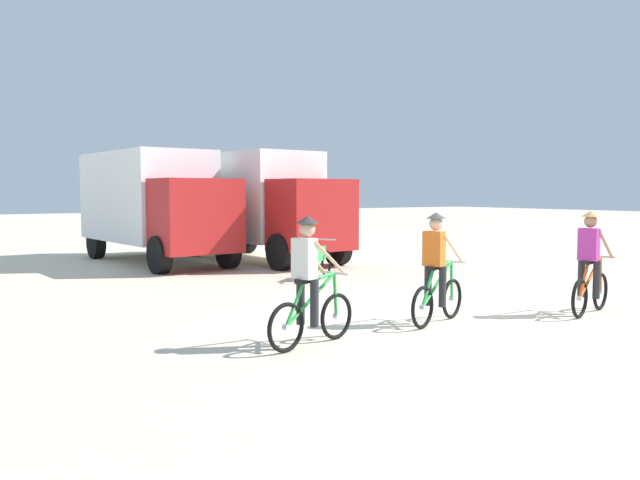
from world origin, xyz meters
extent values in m
plane|color=beige|center=(0.00, 0.00, 0.00)|extent=(120.00, 120.00, 0.00)
cube|color=white|center=(-1.34, 12.10, 2.00)|extent=(2.78, 5.36, 2.70)
cube|color=#B21E1E|center=(-1.09, 8.71, 1.50)|extent=(2.31, 1.66, 2.00)
cube|color=black|center=(-1.04, 8.01, 1.85)|extent=(2.02, 0.23, 0.80)
cylinder|color=black|center=(-0.08, 8.89, 0.50)|extent=(0.39, 1.02, 1.00)
cylinder|color=black|center=(-2.12, 8.74, 0.50)|extent=(0.39, 1.02, 1.00)
cylinder|color=black|center=(-0.45, 13.86, 0.50)|extent=(0.39, 1.02, 1.00)
cylinder|color=black|center=(-2.49, 13.71, 0.50)|extent=(0.39, 1.02, 1.00)
cube|color=white|center=(1.61, 11.05, 2.00)|extent=(2.89, 5.41, 2.70)
cube|color=#B21E1E|center=(1.94, 7.67, 1.50)|extent=(2.34, 1.71, 2.00)
cube|color=black|center=(2.01, 6.97, 1.85)|extent=(2.02, 0.28, 0.80)
cylinder|color=black|center=(2.94, 7.87, 0.50)|extent=(0.42, 1.03, 1.00)
cylinder|color=black|center=(0.91, 7.67, 0.50)|extent=(0.42, 1.03, 1.00)
cylinder|color=black|center=(2.46, 12.83, 0.50)|extent=(0.42, 1.03, 1.00)
cylinder|color=black|center=(0.43, 12.63, 0.50)|extent=(0.42, 1.03, 1.00)
torus|color=black|center=(-2.53, -0.04, 0.34)|extent=(0.67, 0.24, 0.68)
cylinder|color=silver|center=(-2.53, -0.04, 0.34)|extent=(0.10, 0.10, 0.08)
torus|color=black|center=(-3.54, -0.32, 0.34)|extent=(0.67, 0.24, 0.68)
cylinder|color=silver|center=(-3.54, -0.32, 0.34)|extent=(0.10, 0.10, 0.08)
cylinder|color=green|center=(-3.06, -0.19, 0.66)|extent=(1.00, 0.32, 0.68)
cylinder|color=green|center=(-2.90, -0.14, 0.94)|extent=(0.65, 0.23, 0.13)
cylinder|color=green|center=(-3.38, -0.28, 0.62)|extent=(0.39, 0.15, 0.59)
cylinder|color=green|center=(-2.56, -0.05, 0.66)|extent=(0.11, 0.07, 0.64)
cylinder|color=silver|center=(-2.58, -0.06, 0.98)|extent=(0.17, 0.51, 0.04)
cube|color=black|center=(-3.21, -0.23, 0.93)|extent=(0.26, 0.18, 0.06)
cube|color=silver|center=(-3.19, -0.23, 1.24)|extent=(0.28, 0.36, 0.56)
sphere|color=tan|center=(-3.13, -0.21, 1.64)|extent=(0.22, 0.22, 0.22)
cone|color=#333333|center=(-3.13, -0.21, 1.77)|extent=(0.32, 0.32, 0.10)
cylinder|color=#26262B|center=(-3.17, -0.08, 0.63)|extent=(0.12, 0.12, 0.66)
cylinder|color=#26262B|center=(-3.10, -0.33, 0.63)|extent=(0.12, 0.12, 0.66)
cylinder|color=tan|center=(-2.91, 0.04, 1.23)|extent=(0.61, 0.26, 0.53)
cylinder|color=tan|center=(-2.82, -0.31, 1.23)|extent=(0.63, 0.18, 0.53)
torus|color=black|center=(0.00, 0.18, 0.34)|extent=(0.66, 0.29, 0.68)
cylinder|color=silver|center=(0.00, 0.18, 0.34)|extent=(0.10, 0.10, 0.08)
torus|color=black|center=(-0.99, -0.18, 0.34)|extent=(0.66, 0.29, 0.68)
cylinder|color=silver|center=(-0.99, -0.18, 0.34)|extent=(0.10, 0.10, 0.08)
cylinder|color=green|center=(-0.52, -0.01, 0.66)|extent=(0.98, 0.40, 0.68)
cylinder|color=green|center=(-0.36, 0.05, 0.94)|extent=(0.64, 0.27, 0.13)
cylinder|color=green|center=(-0.83, -0.12, 0.62)|extent=(0.38, 0.18, 0.59)
cylinder|color=green|center=(-0.02, 0.17, 0.66)|extent=(0.11, 0.08, 0.64)
cylinder|color=silver|center=(-0.05, 0.16, 0.98)|extent=(0.21, 0.50, 0.04)
cube|color=black|center=(-0.66, -0.06, 0.93)|extent=(0.27, 0.19, 0.06)
cube|color=orange|center=(-0.64, -0.06, 1.24)|extent=(0.30, 0.37, 0.56)
sphere|color=beige|center=(-0.59, -0.04, 1.64)|extent=(0.22, 0.22, 0.22)
cone|color=#333333|center=(-0.59, -0.04, 1.77)|extent=(0.32, 0.32, 0.10)
cylinder|color=#26262B|center=(-0.63, 0.09, 0.63)|extent=(0.12, 0.12, 0.66)
cylinder|color=#26262B|center=(-0.54, -0.16, 0.63)|extent=(0.12, 0.12, 0.66)
cylinder|color=beige|center=(-0.39, 0.23, 1.23)|extent=(0.60, 0.30, 0.53)
cylinder|color=beige|center=(-0.27, -0.11, 1.23)|extent=(0.62, 0.22, 0.53)
torus|color=black|center=(2.84, -0.72, 0.34)|extent=(0.67, 0.24, 0.68)
cylinder|color=silver|center=(2.84, -0.72, 0.34)|extent=(0.10, 0.10, 0.08)
torus|color=black|center=(1.83, -1.00, 0.34)|extent=(0.67, 0.24, 0.68)
cylinder|color=silver|center=(1.83, -1.00, 0.34)|extent=(0.10, 0.10, 0.08)
cylinder|color=#E05119|center=(2.31, -0.87, 0.66)|extent=(1.00, 0.33, 0.68)
cylinder|color=#E05119|center=(2.47, -0.82, 0.94)|extent=(0.65, 0.23, 0.13)
cylinder|color=#E05119|center=(1.99, -0.95, 0.62)|extent=(0.39, 0.15, 0.59)
cylinder|color=#E05119|center=(2.81, -0.72, 0.66)|extent=(0.11, 0.08, 0.64)
cylinder|color=silver|center=(2.79, -0.73, 0.98)|extent=(0.18, 0.51, 0.04)
cube|color=black|center=(2.16, -0.91, 0.93)|extent=(0.26, 0.18, 0.06)
cube|color=#AD2D8C|center=(2.18, -0.90, 1.24)|extent=(0.28, 0.36, 0.56)
sphere|color=#A87A5B|center=(2.24, -0.89, 1.64)|extent=(0.22, 0.22, 0.22)
cone|color=tan|center=(2.24, -0.89, 1.77)|extent=(0.32, 0.32, 0.10)
cylinder|color=#26262B|center=(2.20, -0.76, 0.63)|extent=(0.12, 0.12, 0.66)
cylinder|color=#26262B|center=(2.27, -1.01, 0.63)|extent=(0.12, 0.12, 0.66)
cylinder|color=#A87A5B|center=(2.45, -0.64, 1.23)|extent=(0.61, 0.26, 0.53)
cylinder|color=#A87A5B|center=(2.55, -0.98, 1.23)|extent=(0.62, 0.18, 0.53)
torus|color=black|center=(1.23, 5.87, 0.34)|extent=(0.57, 0.47, 0.68)
torus|color=black|center=(0.40, 5.23, 0.34)|extent=(0.57, 0.47, 0.68)
cube|color=green|center=(0.81, 5.55, 0.62)|extent=(0.73, 0.58, 0.36)
cylinder|color=silver|center=(1.19, 5.84, 0.95)|extent=(0.34, 0.42, 0.04)
camera|label=1|loc=(-7.84, -7.76, 2.15)|focal=36.55mm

